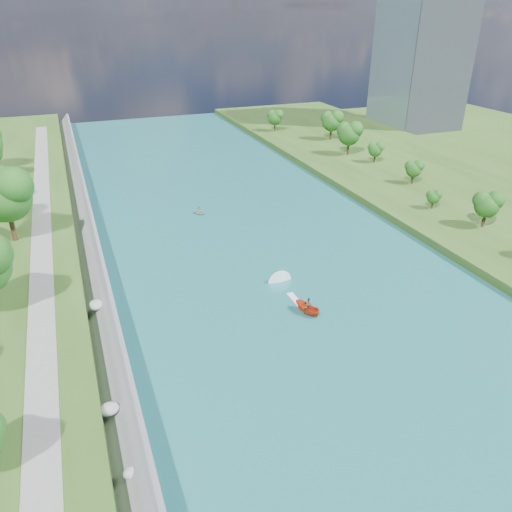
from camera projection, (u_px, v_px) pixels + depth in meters
name	position (u px, v px, depth m)	size (l,w,h in m)	color
ground	(331.00, 335.00, 61.14)	(260.00, 260.00, 0.00)	#2D5119
river_water	(269.00, 264.00, 77.78)	(55.00, 240.00, 0.10)	#1B6168
riprap_bank	(96.00, 287.00, 68.08)	(4.16, 236.00, 4.22)	slate
riverside_path	(42.00, 282.00, 65.78)	(3.00, 200.00, 0.10)	gray
office_tower	(425.00, 28.00, 153.26)	(22.00, 22.00, 60.00)	gray
trees_east	(402.00, 163.00, 107.73)	(15.98, 140.04, 10.01)	#164D14
motorboat	(301.00, 302.00, 66.53)	(3.60, 18.86, 1.97)	red
raft	(199.00, 212.00, 96.13)	(3.10, 3.25, 1.47)	#979BA0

